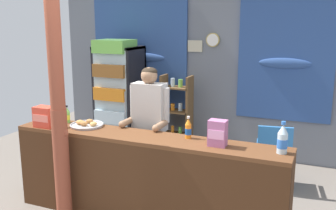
{
  "coord_description": "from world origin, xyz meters",
  "views": [
    {
      "loc": [
        1.77,
        -2.97,
        2.14
      ],
      "look_at": [
        0.17,
        0.78,
        1.24
      ],
      "focal_mm": 41.61,
      "sensor_mm": 36.0,
      "label": 1
    }
  ],
  "objects": [
    {
      "name": "ground_plane",
      "position": [
        0.0,
        1.17,
        0.0
      ],
      "size": [
        7.59,
        7.59,
        0.0
      ],
      "primitive_type": "plane",
      "color": "slate"
    },
    {
      "name": "back_wall_curtained",
      "position": [
        -0.03,
        2.97,
        1.32
      ],
      "size": [
        5.35,
        0.22,
        2.54
      ],
      "color": "slate",
      "rests_on": "ground"
    },
    {
      "name": "stall_counter",
      "position": [
        0.02,
        0.41,
        0.57
      ],
      "size": [
        3.0,
        0.45,
        0.95
      ],
      "color": "brown",
      "rests_on": "ground"
    },
    {
      "name": "timber_post",
      "position": [
        -0.79,
        0.16,
        1.19
      ],
      "size": [
        0.19,
        0.16,
        2.48
      ],
      "color": "brown",
      "rests_on": "ground"
    },
    {
      "name": "drink_fridge",
      "position": [
        -1.4,
        2.42,
        1.0
      ],
      "size": [
        0.67,
        0.66,
        1.83
      ],
      "color": "black",
      "rests_on": "ground"
    },
    {
      "name": "bottle_shelf_rack",
      "position": [
        -0.48,
        2.64,
        0.67
      ],
      "size": [
        0.48,
        0.28,
        1.27
      ],
      "color": "brown",
      "rests_on": "ground"
    },
    {
      "name": "plastic_lawn_chair",
      "position": [
        1.17,
        1.86,
        0.49
      ],
      "size": [
        0.5,
        0.5,
        0.86
      ],
      "color": "#3884D6",
      "rests_on": "ground"
    },
    {
      "name": "shopkeeper",
      "position": [
        -0.14,
        0.96,
        1.01
      ],
      "size": [
        0.49,
        0.42,
        1.61
      ],
      "color": "#28282D",
      "rests_on": "ground"
    },
    {
      "name": "soda_bottle_water",
      "position": [
        1.4,
        0.52,
        1.08
      ],
      "size": [
        0.09,
        0.09,
        0.3
      ],
      "color": "silver",
      "rests_on": "stall_counter"
    },
    {
      "name": "soda_bottle_orange_soda",
      "position": [
        0.46,
        0.62,
        1.05
      ],
      "size": [
        0.07,
        0.07,
        0.23
      ],
      "color": "orange",
      "rests_on": "stall_counter"
    },
    {
      "name": "soda_bottle_lime_soda",
      "position": [
        -1.06,
        0.63,
        1.04
      ],
      "size": [
        0.07,
        0.07,
        0.21
      ],
      "color": "#75C64C",
      "rests_on": "stall_counter"
    },
    {
      "name": "snack_box_wafer",
      "position": [
        0.81,
        0.49,
        1.08
      ],
      "size": [
        0.17,
        0.12,
        0.25
      ],
      "color": "#B76699",
      "rests_on": "stall_counter"
    },
    {
      "name": "snack_box_crackers",
      "position": [
        -1.17,
        0.39,
        1.07
      ],
      "size": [
        0.23,
        0.16,
        0.23
      ],
      "color": "#E5422D",
      "rests_on": "stall_counter"
    },
    {
      "name": "pastry_tray",
      "position": [
        -0.75,
        0.59,
        0.97
      ],
      "size": [
        0.38,
        0.38,
        0.07
      ],
      "color": "#BCBCC1",
      "rests_on": "stall_counter"
    }
  ]
}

